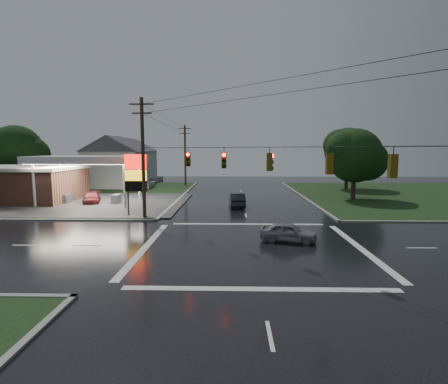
{
  "coord_description": "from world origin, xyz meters",
  "views": [
    {
      "loc": [
        -1.3,
        -22.36,
        6.36
      ],
      "look_at": [
        -1.98,
        5.12,
        3.0
      ],
      "focal_mm": 28.0,
      "sensor_mm": 36.0,
      "label": 1
    }
  ],
  "objects_px": {
    "house_near": "(116,161)",
    "tree_ne_near": "(356,156)",
    "car_crossing": "(288,232)",
    "utility_pole_n": "(185,155)",
    "gas_station": "(34,181)",
    "car_pump": "(92,198)",
    "house_far": "(131,159)",
    "tree_ne_far": "(349,151)",
    "tree_nw_behind": "(18,151)",
    "utility_pole_nw": "(143,156)",
    "pylon_sign": "(136,174)",
    "car_north": "(237,200)"
  },
  "relations": [
    {
      "from": "car_north",
      "to": "gas_station",
      "type": "bearing_deg",
      "value": -11.36
    },
    {
      "from": "tree_ne_far",
      "to": "tree_nw_behind",
      "type": "bearing_deg",
      "value": -175.51
    },
    {
      "from": "tree_nw_behind",
      "to": "utility_pole_n",
      "type": "bearing_deg",
      "value": 18.21
    },
    {
      "from": "tree_ne_far",
      "to": "pylon_sign",
      "type": "bearing_deg",
      "value": -139.65
    },
    {
      "from": "car_pump",
      "to": "gas_station",
      "type": "bearing_deg",
      "value": 152.26
    },
    {
      "from": "utility_pole_n",
      "to": "pylon_sign",
      "type": "bearing_deg",
      "value": -92.08
    },
    {
      "from": "utility_pole_nw",
      "to": "house_near",
      "type": "relative_size",
      "value": 1.0
    },
    {
      "from": "tree_ne_near",
      "to": "tree_ne_far",
      "type": "xyz_separation_m",
      "value": [
        3.01,
        12.0,
        0.62
      ]
    },
    {
      "from": "house_far",
      "to": "tree_ne_near",
      "type": "bearing_deg",
      "value": -35.77
    },
    {
      "from": "tree_nw_behind",
      "to": "utility_pole_nw",
      "type": "bearing_deg",
      "value": -40.1
    },
    {
      "from": "tree_nw_behind",
      "to": "house_far",
      "type": "bearing_deg",
      "value": 56.56
    },
    {
      "from": "utility_pole_nw",
      "to": "car_north",
      "type": "xyz_separation_m",
      "value": [
        8.7,
        6.74,
        -4.96
      ]
    },
    {
      "from": "car_crossing",
      "to": "pylon_sign",
      "type": "bearing_deg",
      "value": 68.6
    },
    {
      "from": "gas_station",
      "to": "house_far",
      "type": "distance_m",
      "value": 28.61
    },
    {
      "from": "house_near",
      "to": "utility_pole_nw",
      "type": "bearing_deg",
      "value": -66.63
    },
    {
      "from": "tree_ne_near",
      "to": "utility_pole_n",
      "type": "bearing_deg",
      "value": 145.9
    },
    {
      "from": "gas_station",
      "to": "car_crossing",
      "type": "height_order",
      "value": "gas_station"
    },
    {
      "from": "gas_station",
      "to": "car_crossing",
      "type": "bearing_deg",
      "value": -32.88
    },
    {
      "from": "utility_pole_nw",
      "to": "house_far",
      "type": "distance_m",
      "value": 40.48
    },
    {
      "from": "utility_pole_nw",
      "to": "utility_pole_n",
      "type": "distance_m",
      "value": 28.5
    },
    {
      "from": "utility_pole_n",
      "to": "house_near",
      "type": "xyz_separation_m",
      "value": [
        -11.45,
        -2.0,
        -1.06
      ]
    },
    {
      "from": "pylon_sign",
      "to": "tree_ne_far",
      "type": "bearing_deg",
      "value": 40.35
    },
    {
      "from": "house_far",
      "to": "tree_ne_far",
      "type": "relative_size",
      "value": 1.13
    },
    {
      "from": "car_crossing",
      "to": "utility_pole_n",
      "type": "bearing_deg",
      "value": 31.62
    },
    {
      "from": "tree_nw_behind",
      "to": "car_north",
      "type": "bearing_deg",
      "value": -22.6
    },
    {
      "from": "gas_station",
      "to": "car_pump",
      "type": "distance_m",
      "value": 7.99
    },
    {
      "from": "utility_pole_n",
      "to": "car_crossing",
      "type": "xyz_separation_m",
      "value": [
        12.08,
        -36.57,
        -4.8
      ]
    },
    {
      "from": "utility_pole_n",
      "to": "tree_ne_far",
      "type": "relative_size",
      "value": 1.07
    },
    {
      "from": "house_far",
      "to": "car_crossing",
      "type": "xyz_separation_m",
      "value": [
        24.53,
        -46.57,
        -3.74
      ]
    },
    {
      "from": "utility_pole_nw",
      "to": "tree_nw_behind",
      "type": "relative_size",
      "value": 1.1
    },
    {
      "from": "car_crossing",
      "to": "car_pump",
      "type": "height_order",
      "value": "car_crossing"
    },
    {
      "from": "house_far",
      "to": "tree_nw_behind",
      "type": "relative_size",
      "value": 1.1
    },
    {
      "from": "car_crossing",
      "to": "car_north",
      "type": "bearing_deg",
      "value": 26.2
    },
    {
      "from": "tree_ne_far",
      "to": "car_crossing",
      "type": "relative_size",
      "value": 2.52
    },
    {
      "from": "tree_ne_near",
      "to": "car_crossing",
      "type": "distance_m",
      "value": 24.09
    },
    {
      "from": "pylon_sign",
      "to": "utility_pole_nw",
      "type": "height_order",
      "value": "utility_pole_nw"
    },
    {
      "from": "house_far",
      "to": "tree_ne_near",
      "type": "xyz_separation_m",
      "value": [
        36.09,
        -26.01,
        1.16
      ]
    },
    {
      "from": "house_near",
      "to": "utility_pole_n",
      "type": "bearing_deg",
      "value": 9.91
    },
    {
      "from": "gas_station",
      "to": "tree_ne_near",
      "type": "xyz_separation_m",
      "value": [
        39.82,
        2.29,
        3.01
      ]
    },
    {
      "from": "car_north",
      "to": "car_crossing",
      "type": "height_order",
      "value": "car_north"
    },
    {
      "from": "pylon_sign",
      "to": "tree_ne_far",
      "type": "relative_size",
      "value": 0.61
    },
    {
      "from": "tree_nw_behind",
      "to": "tree_ne_far",
      "type": "relative_size",
      "value": 1.02
    },
    {
      "from": "utility_pole_nw",
      "to": "utility_pole_n",
      "type": "height_order",
      "value": "utility_pole_nw"
    },
    {
      "from": "car_crossing",
      "to": "car_pump",
      "type": "bearing_deg",
      "value": 64.0
    },
    {
      "from": "gas_station",
      "to": "tree_nw_behind",
      "type": "bearing_deg",
      "value": 128.42
    },
    {
      "from": "house_near",
      "to": "car_crossing",
      "type": "height_order",
      "value": "house_near"
    },
    {
      "from": "house_near",
      "to": "gas_station",
      "type": "bearing_deg",
      "value": -106.17
    },
    {
      "from": "tree_ne_far",
      "to": "car_north",
      "type": "bearing_deg",
      "value": -135.31
    },
    {
      "from": "house_near",
      "to": "tree_ne_near",
      "type": "xyz_separation_m",
      "value": [
        35.09,
        -14.01,
        1.16
      ]
    },
    {
      "from": "gas_station",
      "to": "house_near",
      "type": "relative_size",
      "value": 2.37
    }
  ]
}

